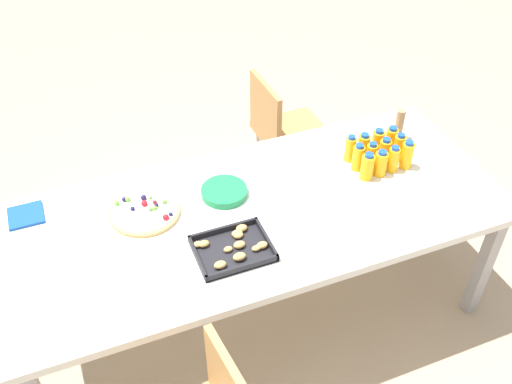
{
  "coord_description": "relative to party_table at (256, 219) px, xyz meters",
  "views": [
    {
      "loc": [
        0.7,
        1.76,
        2.46
      ],
      "look_at": [
        -0.04,
        -0.09,
        0.75
      ],
      "focal_mm": 40.34,
      "sensor_mm": 36.0,
      "label": 1
    }
  ],
  "objects": [
    {
      "name": "ground_plane",
      "position": [
        0.0,
        0.0,
        -0.67
      ],
      "size": [
        12.0,
        12.0,
        0.0
      ],
      "primitive_type": "plane",
      "color": "tan"
    },
    {
      "name": "party_table",
      "position": [
        0.0,
        0.0,
        0.0
      ],
      "size": [
        2.27,
        0.96,
        0.73
      ],
      "color": "silver",
      "rests_on": "ground_plane"
    },
    {
      "name": "chair_near_left",
      "position": [
        -0.51,
        -0.84,
        -0.17
      ],
      "size": [
        0.41,
        0.41,
        0.83
      ],
      "rotation": [
        0.0,
        0.0,
        1.6
      ],
      "color": "#B7844C",
      "rests_on": "ground_plane"
    },
    {
      "name": "juice_bottle_0",
      "position": [
        -0.79,
        -0.17,
        0.12
      ],
      "size": [
        0.06,
        0.06,
        0.14
      ],
      "color": "#FAAD14",
      "rests_on": "party_table"
    },
    {
      "name": "juice_bottle_1",
      "position": [
        -0.72,
        -0.18,
        0.12
      ],
      "size": [
        0.06,
        0.06,
        0.13
      ],
      "color": "#F8AC14",
      "rests_on": "party_table"
    },
    {
      "name": "juice_bottle_2",
      "position": [
        -0.64,
        -0.17,
        0.12
      ],
      "size": [
        0.06,
        0.06,
        0.14
      ],
      "color": "#F9AD14",
      "rests_on": "party_table"
    },
    {
      "name": "juice_bottle_3",
      "position": [
        -0.56,
        -0.17,
        0.12
      ],
      "size": [
        0.05,
        0.05,
        0.14
      ],
      "color": "#F8AE14",
      "rests_on": "party_table"
    },
    {
      "name": "juice_bottle_4",
      "position": [
        -0.79,
        -0.09,
        0.13
      ],
      "size": [
        0.05,
        0.05,
        0.15
      ],
      "color": "#F8AF14",
      "rests_on": "party_table"
    },
    {
      "name": "juice_bottle_5",
      "position": [
        -0.71,
        -0.1,
        0.12
      ],
      "size": [
        0.06,
        0.06,
        0.14
      ],
      "color": "#F9AB14",
      "rests_on": "party_table"
    },
    {
      "name": "juice_bottle_6",
      "position": [
        -0.64,
        -0.1,
        0.12
      ],
      "size": [
        0.05,
        0.05,
        0.13
      ],
      "color": "#FAAD14",
      "rests_on": "party_table"
    },
    {
      "name": "juice_bottle_7",
      "position": [
        -0.56,
        -0.1,
        0.12
      ],
      "size": [
        0.06,
        0.06,
        0.14
      ],
      "color": "#F9AC14",
      "rests_on": "party_table"
    },
    {
      "name": "juice_bottle_8",
      "position": [
        -0.79,
        -0.02,
        0.13
      ],
      "size": [
        0.06,
        0.06,
        0.15
      ],
      "color": "#FAAF14",
      "rests_on": "party_table"
    },
    {
      "name": "juice_bottle_9",
      "position": [
        -0.71,
        -0.02,
        0.12
      ],
      "size": [
        0.05,
        0.05,
        0.14
      ],
      "color": "#F9AD14",
      "rests_on": "party_table"
    },
    {
      "name": "juice_bottle_10",
      "position": [
        -0.64,
        -0.02,
        0.12
      ],
      "size": [
        0.06,
        0.06,
        0.14
      ],
      "color": "#FAAE14",
      "rests_on": "party_table"
    },
    {
      "name": "juice_bottle_11",
      "position": [
        -0.57,
        -0.02,
        0.12
      ],
      "size": [
        0.06,
        0.06,
        0.14
      ],
      "color": "#F9AB14",
      "rests_on": "party_table"
    },
    {
      "name": "fruit_pizza",
      "position": [
        0.47,
        -0.16,
        0.07
      ],
      "size": [
        0.31,
        0.31,
        0.05
      ],
      "color": "tan",
      "rests_on": "party_table"
    },
    {
      "name": "snack_tray",
      "position": [
        0.18,
        0.2,
        0.07
      ],
      "size": [
        0.31,
        0.25,
        0.04
      ],
      "color": "black",
      "rests_on": "party_table"
    },
    {
      "name": "plate_stack",
      "position": [
        0.1,
        -0.15,
        0.07
      ],
      "size": [
        0.21,
        0.21,
        0.03
      ],
      "color": "#1E8C4C",
      "rests_on": "party_table"
    },
    {
      "name": "napkin_stack",
      "position": [
        0.96,
        -0.34,
        0.06
      ],
      "size": [
        0.15,
        0.15,
        0.01
      ],
      "primitive_type": "cube",
      "color": "#194CA5",
      "rests_on": "party_table"
    },
    {
      "name": "cardboard_tube",
      "position": [
        -0.89,
        -0.25,
        0.14
      ],
      "size": [
        0.04,
        0.04,
        0.17
      ],
      "primitive_type": "cylinder",
      "color": "#9E7A56",
      "rests_on": "party_table"
    }
  ]
}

